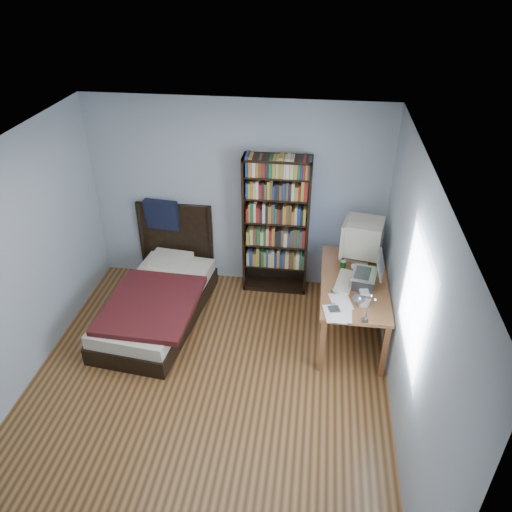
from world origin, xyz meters
name	(u,v)px	position (x,y,z in m)	size (l,w,h in m)	color
room	(203,292)	(0.03, 0.00, 1.25)	(4.20, 4.24, 2.50)	#4B2E16
desk	(351,283)	(1.51, 1.55, 0.41)	(0.75, 1.51, 0.73)	brown
crt_monitor	(361,237)	(1.57, 1.64, 1.02)	(0.53, 0.49, 0.52)	beige
laptop	(366,278)	(1.61, 1.05, 0.85)	(0.39, 0.39, 0.42)	#2D2D30
desk_lamp	(360,304)	(1.47, 0.05, 1.22)	(0.23, 0.51, 0.61)	#99999E
keyboard	(345,281)	(1.39, 1.09, 0.75)	(0.18, 0.45, 0.03)	beige
speaker	(363,298)	(1.57, 0.69, 0.82)	(0.09, 0.09, 0.18)	gray
soda_can	(343,266)	(1.37, 1.36, 0.79)	(0.06, 0.06, 0.11)	#083B16
mouse	(353,266)	(1.50, 1.41, 0.75)	(0.06, 0.11, 0.04)	silver
phone_silver	(335,292)	(1.29, 0.88, 0.74)	(0.05, 0.11, 0.02)	#B2B2B6
phone_grey	(333,306)	(1.26, 0.63, 0.74)	(0.04, 0.09, 0.02)	gray
external_drive	(334,310)	(1.27, 0.56, 0.74)	(0.11, 0.11, 0.02)	gray
bookshelf	(276,226)	(0.52, 1.94, 0.93)	(0.84, 0.30, 1.86)	black
bed	(159,298)	(-0.85, 1.14, 0.26)	(1.16, 2.09, 1.16)	black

